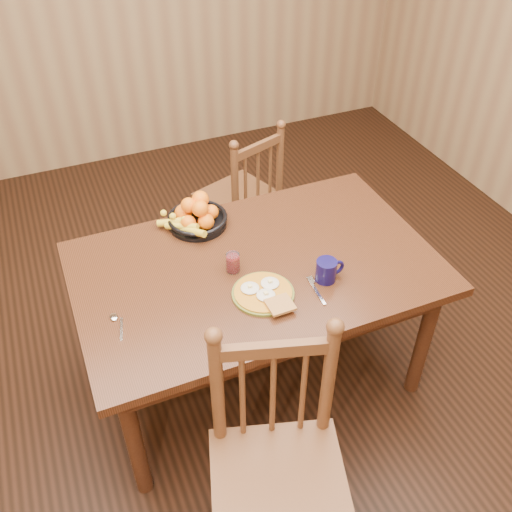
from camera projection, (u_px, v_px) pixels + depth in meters
name	position (u px, v px, depth m)	size (l,w,h in m)	color
room	(256.00, 145.00, 2.15)	(4.52, 5.02, 2.72)	black
dining_table	(256.00, 279.00, 2.59)	(1.60, 1.00, 0.75)	black
chair_far	(242.00, 197.00, 3.47)	(0.53, 0.52, 0.93)	#542C19
chair_near	(277.00, 468.00, 2.04)	(0.59, 0.58, 1.06)	#542C19
breakfast_plate	(264.00, 293.00, 2.38)	(0.26, 0.29, 0.04)	#59601E
fork	(315.00, 289.00, 2.41)	(0.04, 0.18, 0.00)	silver
spoon	(116.00, 321.00, 2.27)	(0.05, 0.16, 0.01)	silver
coffee_mug	(327.00, 270.00, 2.43)	(0.13, 0.09, 0.10)	#0E0A3B
juice_glass	(233.00, 263.00, 2.48)	(0.06, 0.06, 0.09)	silver
fruit_bowl	(196.00, 216.00, 2.72)	(0.32, 0.32, 0.17)	black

